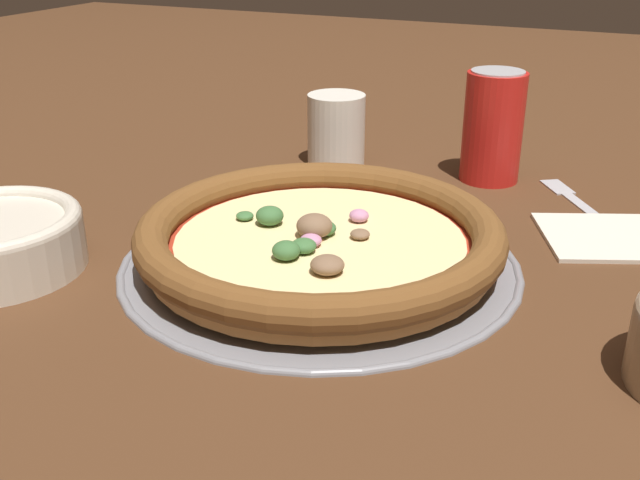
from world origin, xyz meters
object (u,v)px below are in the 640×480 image
fork (578,202)px  beverage_can (493,127)px  pizza_tray (320,260)px  drinking_cup (336,130)px  pizza (320,237)px  napkin (629,235)px

fork → beverage_can: size_ratio=1.20×
pizza_tray → drinking_cup: bearing=-69.5°
pizza → fork: (-0.19, -0.24, -0.02)m
drinking_cup → napkin: size_ratio=0.45×
fork → pizza_tray: bearing=109.1°
pizza_tray → napkin: same height
pizza_tray → pizza: pizza is taller
fork → beverage_can: (0.10, -0.04, 0.06)m
napkin → fork: napkin is taller
pizza_tray → beverage_can: size_ratio=2.81×
napkin → beverage_can: 0.20m
pizza_tray → pizza: (0.00, 0.00, 0.02)m
pizza → beverage_can: (-0.08, -0.28, 0.04)m
pizza → fork: bearing=-127.5°
drinking_cup → napkin: 0.35m
pizza_tray → pizza: size_ratio=1.10×
beverage_can → fork: bearing=160.0°
pizza_tray → beverage_can: bearing=-106.5°
beverage_can → drinking_cup: bearing=6.5°
pizza → fork: pizza is taller
pizza_tray → napkin: size_ratio=1.86×
pizza_tray → fork: 0.31m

